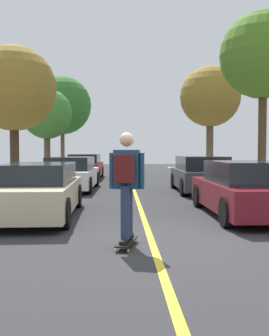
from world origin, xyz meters
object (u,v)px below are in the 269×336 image
at_px(parked_car_right_nearest, 247,189).
at_px(street_tree_right_near, 210,97).
at_px(street_tree_left_nearest, 14,89).
at_px(parked_car_right_near, 200,174).
at_px(street_tree_left_far, 62,106).
at_px(street_tree_right_nearest, 263,56).
at_px(street_tree_left_near, 47,114).
at_px(skateboard, 127,242).
at_px(parked_car_left_near, 71,174).
at_px(skateboarder, 126,180).
at_px(parked_car_left_nearest, 38,190).
at_px(parked_car_left_far, 85,167).

distance_m(parked_car_right_nearest, street_tree_right_near, 14.55).
bearing_deg(street_tree_left_nearest, parked_car_right_near, -6.74).
height_order(street_tree_left_nearest, street_tree_left_far, street_tree_left_far).
bearing_deg(street_tree_right_nearest, parked_car_right_near, 169.72).
distance_m(parked_car_right_nearest, street_tree_right_nearest, 7.14).
xyz_separation_m(parked_car_right_nearest, street_tree_left_near, (-7.22, 13.38, 3.00)).
height_order(street_tree_right_nearest, street_tree_right_near, street_tree_right_nearest).
height_order(street_tree_left_nearest, street_tree_right_nearest, street_tree_right_nearest).
relative_size(street_tree_left_nearest, skateboard, 6.39).
height_order(parked_car_left_near, parked_car_right_nearest, parked_car_left_near).
relative_size(parked_car_right_near, street_tree_left_far, 0.64).
xyz_separation_m(parked_car_left_near, parked_car_right_nearest, (5.01, -6.50, -0.01)).
relative_size(parked_car_left_near, street_tree_left_far, 0.69).
bearing_deg(skateboarder, street_tree_left_far, 100.80).
relative_size(parked_car_left_nearest, street_tree_right_near, 0.70).
xyz_separation_m(street_tree_left_near, street_tree_left_far, (0.00, 6.03, 1.17)).
bearing_deg(street_tree_right_near, street_tree_right_nearest, -90.00).
relative_size(parked_car_left_far, street_tree_right_near, 0.74).
distance_m(street_tree_right_nearest, skateboarder, 10.45).
height_order(parked_car_right_near, street_tree_left_near, street_tree_left_near).
distance_m(street_tree_left_nearest, street_tree_left_near, 6.98).
relative_size(street_tree_left_far, street_tree_right_nearest, 1.03).
xyz_separation_m(parked_car_left_far, street_tree_left_nearest, (-2.21, -6.36, 3.31)).
distance_m(parked_car_left_near, street_tree_right_near, 11.04).
bearing_deg(parked_car_left_far, parked_car_right_nearest, -68.57).
bearing_deg(skateboard, parked_car_left_nearest, 124.25).
height_order(parked_car_left_near, parked_car_left_far, parked_car_left_far).
height_order(parked_car_left_near, parked_car_right_near, parked_car_right_near).
height_order(parked_car_left_nearest, parked_car_left_near, parked_car_left_near).
bearing_deg(skateboarder, street_tree_left_nearest, 114.40).
height_order(street_tree_right_nearest, skateboard, street_tree_right_nearest).
distance_m(parked_car_right_near, street_tree_left_near, 11.05).
height_order(street_tree_left_nearest, street_tree_right_near, street_tree_right_near).
height_order(street_tree_left_far, street_tree_right_near, street_tree_left_far).
height_order(parked_car_left_nearest, skateboarder, skateboarder).
height_order(parked_car_left_near, skateboard, parked_car_left_near).
height_order(street_tree_left_nearest, street_tree_left_near, street_tree_left_nearest).
bearing_deg(parked_car_left_nearest, parked_car_right_near, 47.66).
bearing_deg(parked_car_left_near, street_tree_left_nearest, -177.60).
bearing_deg(skateboard, skateboarder, -102.68).
bearing_deg(street_tree_left_far, parked_car_left_far, -71.56).
distance_m(street_tree_left_near, street_tree_left_far, 6.14).
bearing_deg(street_tree_left_far, parked_car_right_near, -62.45).
bearing_deg(street_tree_right_nearest, skateboard, -122.34).
bearing_deg(street_tree_left_near, parked_car_left_nearest, -80.57).
bearing_deg(street_tree_right_near, street_tree_left_nearest, -141.98).
distance_m(parked_car_left_nearest, street_tree_left_nearest, 7.52).
bearing_deg(skateboard, parked_car_right_near, 71.00).
xyz_separation_m(parked_car_left_near, street_tree_left_nearest, (-2.21, -0.09, 3.34)).
relative_size(parked_car_left_nearest, parked_car_left_near, 0.96).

